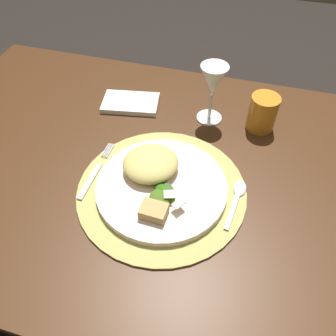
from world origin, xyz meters
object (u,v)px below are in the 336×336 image
Objects in this scene: dinner_plate at (162,187)px; amber_tumbler at (262,113)px; fork at (95,173)px; napkin at (131,103)px; wine_glass at (213,83)px; spoon at (237,195)px; dining_table at (176,219)px.

dinner_plate is 0.32m from amber_tumbler.
dinner_plate is at bearing -0.92° from fork.
fork is 1.88× the size of amber_tumbler.
dinner_plate is 1.86× the size of napkin.
wine_glass is at bearing -179.65° from amber_tumbler.
spoon is (0.16, 0.03, -0.01)m from dinner_plate.
amber_tumbler is at bearing 0.60° from napkin.
wine_glass reaches higher than amber_tumbler.
fork is at bearing -160.43° from dining_table.
dining_table is at bearing -98.78° from wine_glass.
dining_table is 14.90× the size of amber_tumbler.
amber_tumbler is at bearing 0.35° from wine_glass.
wine_glass reaches higher than napkin.
dinner_plate is at bearing -106.92° from dining_table.
spoon is 0.89× the size of napkin.
amber_tumbler reaches higher than dining_table.
napkin is 0.35m from amber_tumbler.
fork is at bearing -128.06° from wine_glass.
dining_table is 0.22m from dinner_plate.
wine_glass is at bearing 51.94° from fork.
dinner_plate reaches higher than napkin.
fork is 0.26m from napkin.
napkin is at bearing 133.15° from dining_table.
dining_table is 4.91× the size of dinner_plate.
fork is (-0.15, 0.00, -0.01)m from dinner_plate.
napkin is at bearing -179.40° from amber_tumbler.
dining_table is at bearing -128.52° from amber_tumbler.
dining_table is at bearing 19.57° from fork.
napkin reaches higher than spoon.
amber_tumbler is at bearing 51.48° from dining_table.
dining_table is 10.26× the size of spoon.
dinner_plate is at bearing -124.08° from amber_tumbler.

